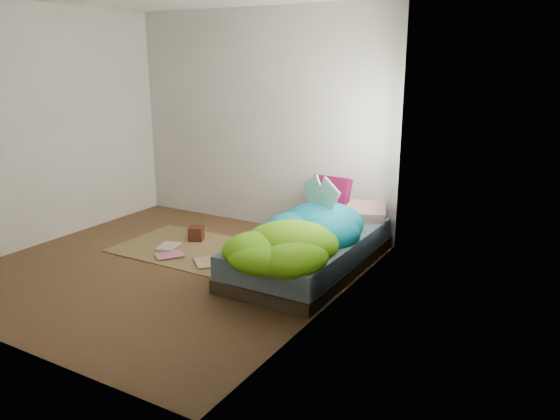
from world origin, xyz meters
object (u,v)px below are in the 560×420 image
object	(u,v)px
pillow_magenta	(330,195)
open_book	(320,184)
wooden_box	(196,233)
floor_book_b	(167,252)
floor_book_a	(160,246)
bed	(310,252)

from	to	relation	value
pillow_magenta	open_book	size ratio (longest dim) A/B	0.97
wooden_box	floor_book_b	size ratio (longest dim) A/B	0.55
floor_book_a	pillow_magenta	bearing A→B (deg)	20.44
bed	floor_book_b	bearing A→B (deg)	-163.63
open_book	wooden_box	xyz separation A→B (m)	(-1.48, -0.17, -0.72)
open_book	floor_book_a	size ratio (longest dim) A/B	1.56
open_book	floor_book_b	size ratio (longest dim) A/B	1.52
floor_book_a	floor_book_b	xyz separation A→B (m)	(0.22, -0.13, 0.00)
pillow_magenta	wooden_box	xyz separation A→B (m)	(-1.34, -0.73, -0.46)
floor_book_a	floor_book_b	distance (m)	0.25
open_book	floor_book_a	world-z (taller)	open_book
pillow_magenta	floor_book_b	world-z (taller)	pillow_magenta
open_book	floor_book_b	xyz separation A→B (m)	(-1.47, -0.68, -0.79)
bed	floor_book_b	distance (m)	1.56
wooden_box	floor_book_b	world-z (taller)	wooden_box
open_book	floor_book_b	bearing A→B (deg)	-132.75
open_book	floor_book_b	distance (m)	1.80
floor_book_b	open_book	bearing A→B (deg)	58.79
bed	open_book	xyz separation A→B (m)	(-0.02, 0.24, 0.64)
wooden_box	floor_book_a	bearing A→B (deg)	-118.30
floor_book_a	floor_book_b	bearing A→B (deg)	-46.85
pillow_magenta	wooden_box	distance (m)	1.59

